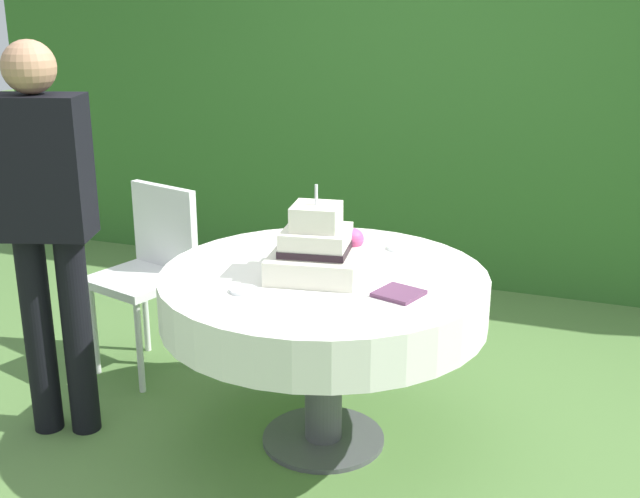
# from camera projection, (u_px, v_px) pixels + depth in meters

# --- Properties ---
(ground_plane) EXTENTS (20.00, 20.00, 0.00)m
(ground_plane) POSITION_uv_depth(u_px,v_px,m) (323.00, 440.00, 3.28)
(ground_plane) COLOR #547A3D
(foliage_hedge) EXTENTS (6.30, 0.67, 2.26)m
(foliage_hedge) POSITION_uv_depth(u_px,v_px,m) (452.00, 98.00, 5.02)
(foliage_hedge) COLOR #336628
(foliage_hedge) RESTS_ON ground_plane
(cake_table) EXTENTS (1.27, 1.27, 0.73)m
(cake_table) POSITION_uv_depth(u_px,v_px,m) (324.00, 298.00, 3.09)
(cake_table) COLOR #4C4C51
(cake_table) RESTS_ON ground_plane
(wedding_cake) EXTENTS (0.38, 0.38, 0.35)m
(wedding_cake) POSITION_uv_depth(u_px,v_px,m) (317.00, 249.00, 3.00)
(wedding_cake) COLOR silver
(wedding_cake) RESTS_ON cake_table
(serving_plate_near) EXTENTS (0.10, 0.10, 0.01)m
(serving_plate_near) POSITION_uv_depth(u_px,v_px,m) (360.00, 245.00, 3.37)
(serving_plate_near) COLOR white
(serving_plate_near) RESTS_ON cake_table
(serving_plate_far) EXTENTS (0.11, 0.11, 0.01)m
(serving_plate_far) POSITION_uv_depth(u_px,v_px,m) (400.00, 248.00, 3.34)
(serving_plate_far) COLOR white
(serving_plate_far) RESTS_ON cake_table
(serving_plate_left) EXTENTS (0.10, 0.10, 0.01)m
(serving_plate_left) POSITION_uv_depth(u_px,v_px,m) (243.00, 290.00, 2.86)
(serving_plate_left) COLOR white
(serving_plate_left) RESTS_ON cake_table
(napkin_stack) EXTENTS (0.19, 0.19, 0.01)m
(napkin_stack) POSITION_uv_depth(u_px,v_px,m) (399.00, 293.00, 2.82)
(napkin_stack) COLOR #603856
(napkin_stack) RESTS_ON cake_table
(garden_chair) EXTENTS (0.49, 0.49, 0.89)m
(garden_chair) POSITION_uv_depth(u_px,v_px,m) (151.00, 261.00, 3.79)
(garden_chair) COLOR white
(garden_chair) RESTS_ON ground_plane
(standing_person) EXTENTS (0.40, 0.30, 1.60)m
(standing_person) POSITION_uv_depth(u_px,v_px,m) (45.00, 217.00, 3.09)
(standing_person) COLOR black
(standing_person) RESTS_ON ground_plane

